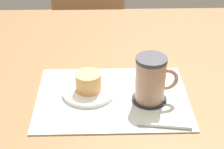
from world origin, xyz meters
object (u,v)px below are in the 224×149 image
Objects in this scene: wooden_chair at (89,26)px; pastry_plate at (89,91)px; dining_table at (99,78)px; pastry at (88,82)px; coffee_mug at (151,79)px.

wooden_chair reaches higher than pastry_plate.
pastry reaches higher than dining_table.
dining_table is 18.96× the size of pastry.
dining_table is 0.30m from coffee_mug.
pastry_plate is 0.03m from pastry.
wooden_chair is (-0.05, 0.75, -0.15)m from dining_table.
wooden_chair is at bearing 94.16° from dining_table.
dining_table is 10.77× the size of coffee_mug.
wooden_chair is at bearing 91.83° from pastry_plate.
pastry is at bearing 0.00° from pastry_plate.
wooden_chair reaches higher than dining_table.
pastry_plate is at bearing 89.08° from wooden_chair.
coffee_mug reaches higher than dining_table.
pastry_plate is 0.18m from coffee_mug.
pastry_plate is at bearing 0.00° from pastry.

